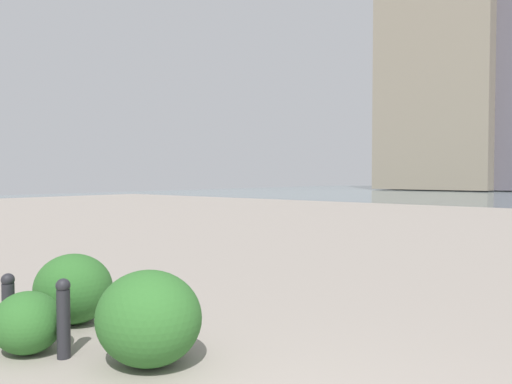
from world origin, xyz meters
TOP-DOWN VIEW (x-y plane):
  - building_annex at (19.88, -61.81)m, footprint 13.96×10.75m
  - bollard_near at (2.72, -0.78)m, footprint 0.13×0.13m
  - bollard_mid at (3.57, -0.66)m, footprint 0.13×0.13m
  - shrub_low at (1.99, -1.17)m, footprint 0.98×0.88m
  - shrub_wide at (3.09, -0.62)m, footprint 0.68×0.61m
  - shrub_tall at (3.63, -1.40)m, footprint 0.92×0.83m

SIDE VIEW (x-z plane):
  - shrub_wide at x=3.09m, z-range 0.00..0.58m
  - bollard_mid at x=3.57m, z-range 0.02..0.70m
  - bollard_near at x=2.72m, z-range 0.02..0.75m
  - shrub_tall at x=3.63m, z-range 0.00..0.78m
  - shrub_low at x=1.99m, z-range 0.00..0.83m
  - building_annex at x=19.88m, z-range 0.00..26.72m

